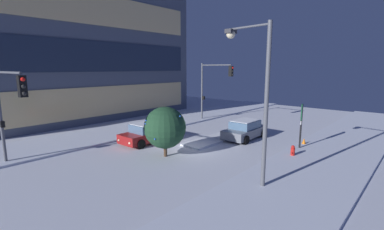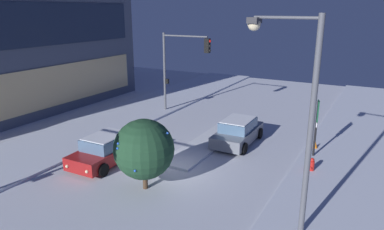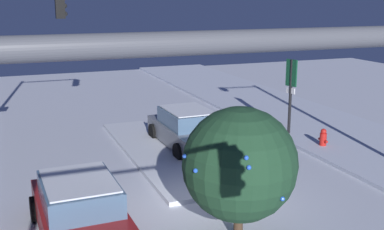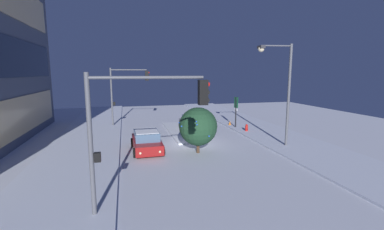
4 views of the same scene
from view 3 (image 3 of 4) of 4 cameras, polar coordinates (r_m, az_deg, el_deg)
The scene contains 9 objects.
ground at distance 13.56m, azimuth 1.42°, elevation -10.69°, with size 52.00×52.00×0.00m, color silver.
median_strip at distance 17.77m, azimuth -4.62°, elevation -4.49°, with size 9.00×1.80×0.14m, color silver.
car_near at distance 18.47m, azimuth -0.53°, elevation -1.67°, with size 4.43×2.11×1.49m.
car_far at distance 11.90m, azimuth -12.95°, elevation -10.91°, with size 4.41×2.15×1.49m.
traffic_light_corner_far_right at distance 20.54m, azimuth -20.98°, elevation 8.68°, with size 0.32×4.00×6.05m.
fire_hydrant at distance 19.00m, azimuth 15.11°, elevation -2.75°, with size 0.48×0.26×0.79m.
parking_info_sign at distance 20.01m, azimuth 11.50°, elevation 3.16°, with size 0.55×0.19×3.18m.
decorated_tree_median at distance 11.19m, azimuth 5.60°, elevation -5.77°, with size 2.66×2.68×3.21m.
construction_cone at distance 21.32m, azimuth 9.26°, elevation -0.97°, with size 0.36×0.36×0.55m, color orange.
Camera 3 is at (-11.39, 4.80, 5.58)m, focal length 45.51 mm.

